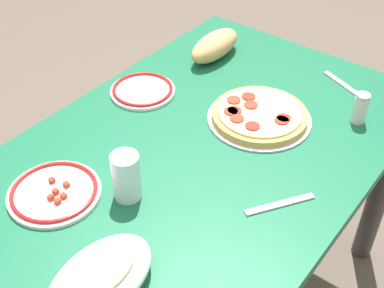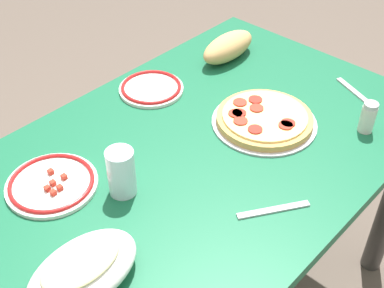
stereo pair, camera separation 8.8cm
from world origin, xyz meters
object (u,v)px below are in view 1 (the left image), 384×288
(pepperoni_pizza, at_px, (259,115))
(side_plate_near, at_px, (143,90))
(baked_pasta_dish, at_px, (100,276))
(spice_shaker, at_px, (360,108))
(water_glass, at_px, (126,176))
(side_plate_far, at_px, (54,192))
(bread_loaf, at_px, (215,46))
(dining_table, at_px, (192,188))

(pepperoni_pizza, distance_m, side_plate_near, 0.35)
(baked_pasta_dish, bearing_deg, spice_shaker, -11.62)
(water_glass, xyz_separation_m, spice_shaker, (0.59, -0.30, -0.02))
(side_plate_far, relative_size, bread_loaf, 1.01)
(dining_table, height_order, side_plate_far, side_plate_far)
(side_plate_far, distance_m, spice_shaker, 0.82)
(dining_table, relative_size, water_glass, 11.16)
(side_plate_near, relative_size, side_plate_far, 0.88)
(water_glass, bearing_deg, bread_loaf, 18.32)
(baked_pasta_dish, xyz_separation_m, bread_loaf, (0.85, 0.34, -0.00))
(dining_table, xyz_separation_m, pepperoni_pizza, (0.22, -0.06, 0.14))
(pepperoni_pizza, bearing_deg, bread_loaf, 55.86)
(pepperoni_pizza, height_order, spice_shaker, spice_shaker)
(bread_loaf, bearing_deg, side_plate_near, 171.15)
(pepperoni_pizza, bearing_deg, spice_shaker, -53.63)
(pepperoni_pizza, height_order, baked_pasta_dish, baked_pasta_dish)
(dining_table, bearing_deg, pepperoni_pizza, -14.84)
(spice_shaker, bearing_deg, pepperoni_pizza, 126.37)
(pepperoni_pizza, xyz_separation_m, side_plate_near, (-0.10, 0.34, -0.01))
(baked_pasta_dish, distance_m, spice_shaker, 0.82)
(baked_pasta_dish, relative_size, water_glass, 2.02)
(baked_pasta_dish, xyz_separation_m, side_plate_near, (0.55, 0.39, -0.03))
(bread_loaf, bearing_deg, dining_table, -150.99)
(side_plate_far, bearing_deg, dining_table, -27.31)
(baked_pasta_dish, relative_size, side_plate_near, 1.27)
(dining_table, bearing_deg, side_plate_near, 65.78)
(dining_table, xyz_separation_m, side_plate_near, (0.13, 0.28, 0.13))
(side_plate_near, distance_m, side_plate_far, 0.45)
(baked_pasta_dish, height_order, bread_loaf, bread_loaf)
(side_plate_far, height_order, spice_shaker, spice_shaker)
(dining_table, distance_m, side_plate_near, 0.33)
(baked_pasta_dish, bearing_deg, dining_table, 14.35)
(side_plate_near, bearing_deg, water_glass, -142.67)
(dining_table, height_order, bread_loaf, bread_loaf)
(side_plate_far, distance_m, bread_loaf, 0.74)
(bread_loaf, relative_size, spice_shaker, 2.46)
(dining_table, bearing_deg, spice_shaker, -35.73)
(spice_shaker, bearing_deg, dining_table, 144.27)
(pepperoni_pizza, relative_size, baked_pasta_dish, 1.19)
(dining_table, relative_size, spice_shaker, 15.25)
(baked_pasta_dish, bearing_deg, side_plate_near, 35.20)
(spice_shaker, bearing_deg, side_plate_near, 114.77)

